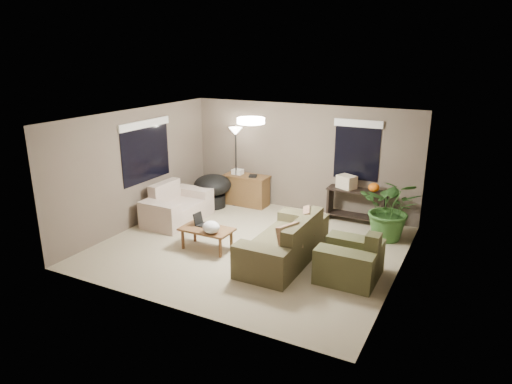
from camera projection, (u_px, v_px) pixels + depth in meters
The scene contains 20 objects.
room_shell at pixel (251, 185), 8.50m from camera, with size 5.50×5.50×5.50m.
main_sofa at pixel (286, 245), 8.21m from camera, with size 0.95×2.20×0.85m.
throw_pillows at pixel (300, 229), 7.99m from camera, with size 0.39×1.40×0.47m.
loveseat at pixel (176, 208), 10.13m from camera, with size 0.90×1.60×0.85m.
armchair at pixel (350, 261), 7.55m from camera, with size 0.95×1.00×0.85m.
coffee_table at pixel (207, 231), 8.65m from camera, with size 1.00×0.55×0.42m.
laptop at pixel (202, 222), 8.77m from camera, with size 0.37×0.24×0.24m.
plastic_bag at pixel (211, 227), 8.38m from camera, with size 0.33×0.30×0.23m, color white.
desk at pixel (247, 190), 11.15m from camera, with size 1.10×0.50×0.75m.
desk_papers at pixel (241, 173), 11.08m from camera, with size 0.70×0.29×0.12m.
console_table at pixel (356, 203), 9.99m from camera, with size 1.30×0.40×0.75m.
pumpkin at pixel (374, 187), 9.72m from camera, with size 0.24×0.24×0.20m, color orange.
cardboard_box at pixel (347, 182), 9.97m from camera, with size 0.38×0.29×0.29m, color beige.
papasan_chair at pixel (213, 188), 10.99m from camera, with size 1.13×1.13×0.80m.
floor_lamp at pixel (236, 141), 10.82m from camera, with size 0.32×0.32×1.91m.
ceiling_fixture at pixel (251, 121), 8.14m from camera, with size 0.50×0.50×0.10m, color white.
houseplant at pixel (391, 215), 9.05m from camera, with size 1.17×1.30×1.02m, color #2D5923.
cat_scratching_post at pixel (371, 257), 7.90m from camera, with size 0.32×0.32×0.50m.
window_left at pixel (145, 141), 9.79m from camera, with size 0.05×1.56×1.33m.
window_back at pixel (357, 140), 9.87m from camera, with size 1.06×0.05×1.33m.
Camera 1 is at (3.82, -7.21, 3.64)m, focal length 32.00 mm.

